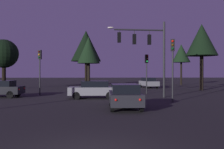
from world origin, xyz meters
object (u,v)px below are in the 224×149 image
object	(u,v)px
car_nearside_lane	(125,96)
tree_center_horizon	(181,54)
traffic_signal_mast_arm	(147,46)
car_far_lane	(149,82)
tree_left_far	(89,50)
tree_behind_sign	(86,46)
traffic_light_median	(40,63)
car_crossing_right	(94,89)
tree_lot_edge	(4,54)
traffic_light_corner_right	(147,66)
car_crossing_left	(0,89)
traffic_light_corner_left	(173,58)
tree_right_cluster	(202,40)

from	to	relation	value
car_nearside_lane	tree_center_horizon	xyz separation A→B (m)	(13.07, 28.72, 4.93)
traffic_signal_mast_arm	car_far_lane	xyz separation A→B (m)	(2.97, 14.39, -3.83)
car_far_lane	tree_left_far	world-z (taller)	tree_left_far
car_far_lane	tree_behind_sign	distance (m)	13.80
traffic_signal_mast_arm	traffic_light_median	distance (m)	10.58
car_far_lane	car_nearside_lane	bearing A→B (deg)	-104.92
traffic_signal_mast_arm	tree_left_far	bearing A→B (deg)	115.16
car_crossing_right	tree_lot_edge	world-z (taller)	tree_lot_edge
traffic_light_corner_right	car_far_lane	size ratio (longest dim) A/B	0.92
traffic_light_corner_right	car_crossing_right	xyz separation A→B (m)	(-5.47, -4.61, -2.17)
traffic_light_corner_right	tree_left_far	world-z (taller)	tree_left_far
car_crossing_left	car_crossing_right	xyz separation A→B (m)	(8.58, -1.39, 0.00)
traffic_light_corner_left	tree_right_cluster	bearing A→B (deg)	59.16
car_crossing_left	tree_right_cluster	world-z (taller)	tree_right_cluster
traffic_light_corner_right	tree_left_far	distance (m)	11.01
traffic_light_corner_right	car_nearside_lane	bearing A→B (deg)	-107.51
car_far_lane	tree_behind_sign	size ratio (longest dim) A/B	0.47
tree_center_horizon	traffic_signal_mast_arm	bearing A→B (deg)	-115.30
car_far_lane	tree_left_far	size ratio (longest dim) A/B	0.63
car_crossing_right	car_crossing_left	bearing A→B (deg)	170.80
tree_behind_sign	tree_lot_edge	world-z (taller)	tree_behind_sign
traffic_light_median	tree_right_cluster	bearing A→B (deg)	18.44
tree_left_far	tree_center_horizon	xyz separation A→B (m)	(16.29, 9.56, 0.36)
tree_left_far	traffic_signal_mast_arm	bearing A→B (deg)	-64.84
traffic_light_median	tree_left_far	xyz separation A→B (m)	(4.29, 9.94, 2.21)
traffic_signal_mast_arm	tree_center_horizon	xyz separation A→B (m)	(10.42, 22.05, 1.10)
car_nearside_lane	tree_right_cluster	world-z (taller)	tree_right_cluster
traffic_light_median	tree_lot_edge	bearing A→B (deg)	126.83
car_far_lane	car_crossing_left	bearing A→B (deg)	-140.14
tree_left_far	tree_right_cluster	world-z (taller)	tree_right_cluster
traffic_signal_mast_arm	car_far_lane	size ratio (longest dim) A/B	1.50
car_nearside_lane	car_crossing_right	xyz separation A→B (m)	(-2.10, 6.07, -0.00)
car_far_lane	tree_center_horizon	size ratio (longest dim) A/B	0.61
tree_right_cluster	traffic_light_corner_right	bearing A→B (deg)	-148.75
traffic_light_corner_left	tree_left_far	xyz separation A→B (m)	(-7.16, 16.04, 2.01)
car_crossing_left	car_nearside_lane	bearing A→B (deg)	-34.93
traffic_light_corner_left	tree_center_horizon	xyz separation A→B (m)	(9.13, 25.59, 2.37)
car_crossing_right	car_far_lane	distance (m)	16.86
car_crossing_left	tree_right_cluster	bearing A→B (deg)	20.09
car_nearside_lane	tree_right_cluster	distance (m)	20.00
traffic_light_median	tree_lot_edge	size ratio (longest dim) A/B	0.66
car_crossing_left	tree_left_far	size ratio (longest dim) A/B	0.59
traffic_light_corner_right	traffic_light_median	xyz separation A→B (m)	(-10.89, -1.45, 0.19)
tree_left_far	tree_lot_edge	xyz separation A→B (m)	(-11.53, -0.28, -0.57)
car_crossing_left	tree_center_horizon	world-z (taller)	tree_center_horizon
traffic_light_corner_left	tree_behind_sign	xyz separation A→B (m)	(-8.11, 25.44, 3.64)
traffic_light_corner_left	tree_center_horizon	size ratio (longest dim) A/B	0.64
car_nearside_lane	tree_left_far	size ratio (longest dim) A/B	0.58
traffic_light_median	tree_right_cluster	world-z (taller)	tree_right_cluster
traffic_light_corner_left	traffic_light_corner_right	world-z (taller)	traffic_light_corner_left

